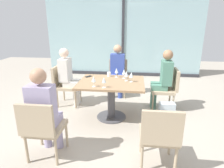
# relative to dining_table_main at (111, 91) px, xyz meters

# --- Properties ---
(ground_plane) EXTENTS (12.00, 12.00, 0.00)m
(ground_plane) POSITION_rel_dining_table_main_xyz_m (0.00, 0.00, -0.55)
(ground_plane) COLOR #A89E8E
(window_wall_backdrop) EXTENTS (5.13, 0.10, 2.70)m
(window_wall_backdrop) POSITION_rel_dining_table_main_xyz_m (0.00, 3.20, 0.66)
(window_wall_backdrop) COLOR #94B7BC
(window_wall_backdrop) RESTS_ON ground_plane
(dining_table_main) EXTENTS (1.20, 0.94, 0.73)m
(dining_table_main) POSITION_rel_dining_table_main_xyz_m (0.00, 0.00, 0.00)
(dining_table_main) COLOR #997551
(dining_table_main) RESTS_ON ground_plane
(chair_far_right) EXTENTS (0.50, 0.46, 0.87)m
(chair_far_right) POSITION_rel_dining_table_main_xyz_m (1.11, 0.52, -0.05)
(chair_far_right) COLOR tan
(chair_far_right) RESTS_ON ground_plane
(chair_near_window) EXTENTS (0.46, 0.51, 0.87)m
(chair_near_window) POSITION_rel_dining_table_main_xyz_m (0.00, 1.31, -0.05)
(chair_near_window) COLOR tan
(chair_near_window) RESTS_ON ground_plane
(chair_front_left) EXTENTS (0.46, 0.50, 0.87)m
(chair_front_left) POSITION_rel_dining_table_main_xyz_m (-0.74, -1.31, -0.05)
(chair_front_left) COLOR tan
(chair_front_left) RESTS_ON ground_plane
(chair_far_left) EXTENTS (0.50, 0.46, 0.87)m
(chair_far_left) POSITION_rel_dining_table_main_xyz_m (-1.11, 0.52, -0.05)
(chair_far_left) COLOR tan
(chair_far_left) RESTS_ON ground_plane
(chair_front_right) EXTENTS (0.46, 0.50, 0.87)m
(chair_front_right) POSITION_rel_dining_table_main_xyz_m (0.74, -1.31, -0.05)
(chair_front_right) COLOR tan
(chair_front_right) RESTS_ON ground_plane
(person_far_right) EXTENTS (0.39, 0.34, 1.26)m
(person_far_right) POSITION_rel_dining_table_main_xyz_m (1.00, 0.52, 0.15)
(person_far_right) COLOR #4C7F6B
(person_far_right) RESTS_ON ground_plane
(person_near_window) EXTENTS (0.34, 0.39, 1.26)m
(person_near_window) POSITION_rel_dining_table_main_xyz_m (-0.00, 1.20, 0.15)
(person_near_window) COLOR #384C9E
(person_near_window) RESTS_ON ground_plane
(person_front_left) EXTENTS (0.34, 0.39, 1.26)m
(person_front_left) POSITION_rel_dining_table_main_xyz_m (-0.74, -1.20, 0.15)
(person_front_left) COLOR #9E93B7
(person_front_left) RESTS_ON ground_plane
(person_far_left) EXTENTS (0.39, 0.34, 1.26)m
(person_far_left) POSITION_rel_dining_table_main_xyz_m (-1.00, 0.52, 0.15)
(person_far_left) COLOR silver
(person_far_left) RESTS_ON ground_plane
(wine_glass_0) EXTENTS (0.07, 0.07, 0.18)m
(wine_glass_0) POSITION_rel_dining_table_main_xyz_m (-0.26, -0.33, 0.32)
(wine_glass_0) COLOR silver
(wine_glass_0) RESTS_ON dining_table_main
(wine_glass_1) EXTENTS (0.07, 0.07, 0.18)m
(wine_glass_1) POSITION_rel_dining_table_main_xyz_m (-0.08, -0.36, 0.32)
(wine_glass_1) COLOR silver
(wine_glass_1) RESTS_ON dining_table_main
(wine_glass_2) EXTENTS (0.07, 0.07, 0.18)m
(wine_glass_2) POSITION_rel_dining_table_main_xyz_m (0.07, 0.29, 0.32)
(wine_glass_2) COLOR silver
(wine_glass_2) RESTS_ON dining_table_main
(wine_glass_3) EXTENTS (0.07, 0.07, 0.18)m
(wine_glass_3) POSITION_rel_dining_table_main_xyz_m (0.36, 0.02, 0.32)
(wine_glass_3) COLOR silver
(wine_glass_3) RESTS_ON dining_table_main
(wine_glass_4) EXTENTS (0.07, 0.07, 0.18)m
(wine_glass_4) POSITION_rel_dining_table_main_xyz_m (0.22, 0.23, 0.32)
(wine_glass_4) COLOR silver
(wine_glass_4) RESTS_ON dining_table_main
(wine_glass_5) EXTENTS (0.07, 0.07, 0.18)m
(wine_glass_5) POSITION_rel_dining_table_main_xyz_m (0.27, 0.08, 0.32)
(wine_glass_5) COLOR silver
(wine_glass_5) RESTS_ON dining_table_main
(coffee_cup) EXTENTS (0.08, 0.08, 0.09)m
(coffee_cup) POSITION_rel_dining_table_main_xyz_m (-0.09, 0.34, 0.23)
(coffee_cup) COLOR white
(coffee_cup) RESTS_ON dining_table_main
(cell_phone_on_table) EXTENTS (0.14, 0.16, 0.01)m
(cell_phone_on_table) POSITION_rel_dining_table_main_xyz_m (-0.50, 0.28, 0.19)
(cell_phone_on_table) COLOR black
(cell_phone_on_table) RESTS_ON dining_table_main
(handbag_0) EXTENTS (0.31, 0.19, 0.28)m
(handbag_0) POSITION_rel_dining_table_main_xyz_m (1.07, 0.17, -0.41)
(handbag_0) COLOR silver
(handbag_0) RESTS_ON ground_plane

